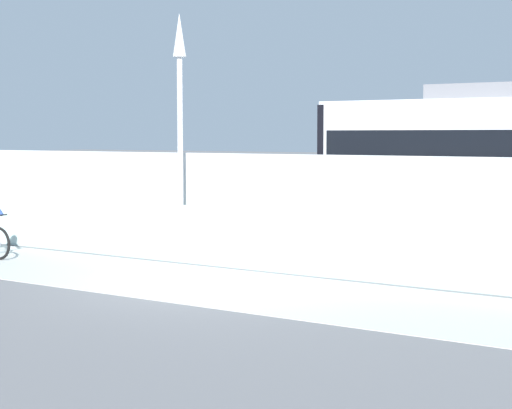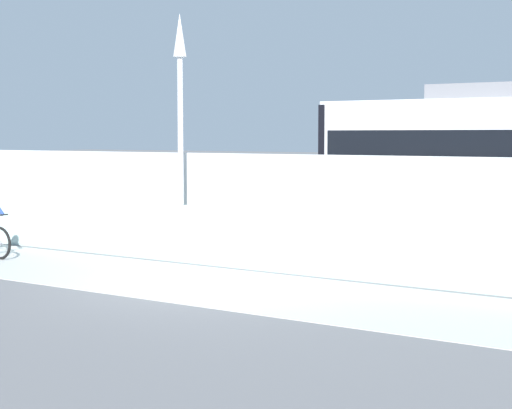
# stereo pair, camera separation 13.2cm
# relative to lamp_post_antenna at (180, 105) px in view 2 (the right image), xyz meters

# --- Properties ---
(ground_plane) EXTENTS (200.00, 200.00, 0.00)m
(ground_plane) POSITION_rel_lamp_post_antenna_xyz_m (2.18, -2.15, -3.29)
(ground_plane) COLOR slate
(bike_path_deck) EXTENTS (32.00, 3.20, 0.01)m
(bike_path_deck) POSITION_rel_lamp_post_antenna_xyz_m (2.18, -2.15, -3.29)
(bike_path_deck) COLOR beige
(bike_path_deck) RESTS_ON ground
(glass_parapet) EXTENTS (32.00, 0.05, 1.21)m
(glass_parapet) POSITION_rel_lamp_post_antenna_xyz_m (2.18, -0.30, -2.69)
(glass_parapet) COLOR silver
(glass_parapet) RESTS_ON ground
(concrete_barrier_wall) EXTENTS (32.00, 0.36, 2.24)m
(concrete_barrier_wall) POSITION_rel_lamp_post_antenna_xyz_m (2.18, 1.50, -2.17)
(concrete_barrier_wall) COLOR silver
(concrete_barrier_wall) RESTS_ON ground
(tram_rail_near) EXTENTS (32.00, 0.08, 0.01)m
(tram_rail_near) POSITION_rel_lamp_post_antenna_xyz_m (2.18, 3.98, -3.29)
(tram_rail_near) COLOR #595654
(tram_rail_near) RESTS_ON ground
(tram_rail_far) EXTENTS (32.00, 0.08, 0.01)m
(tram_rail_far) POSITION_rel_lamp_post_antenna_xyz_m (2.18, 5.42, -3.29)
(tram_rail_far) COLOR #595654
(tram_rail_far) RESTS_ON ground
(lamp_post_antenna) EXTENTS (0.28, 0.28, 5.20)m
(lamp_post_antenna) POSITION_rel_lamp_post_antenna_xyz_m (0.00, 0.00, 0.00)
(lamp_post_antenna) COLOR gray
(lamp_post_antenna) RESTS_ON ground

